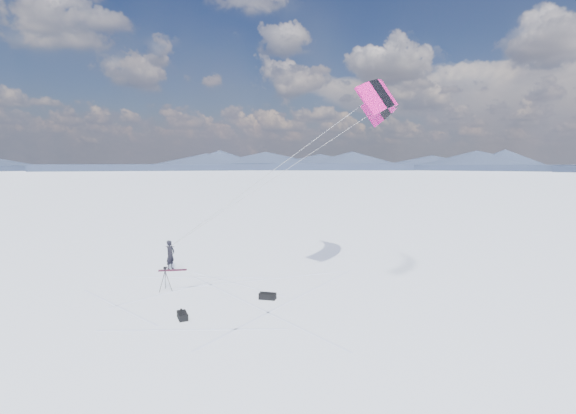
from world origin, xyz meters
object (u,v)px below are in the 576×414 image
at_px(snowboard, 173,270).
at_px(gear_bag_a, 268,296).
at_px(snowkiter, 171,269).
at_px(gear_bag_b, 182,315).
at_px(tripod, 165,275).

xyz_separation_m(snowboard, gear_bag_a, (7.25, -2.32, 0.13)).
xyz_separation_m(snowkiter, gear_bag_a, (7.53, -2.50, 0.15)).
height_order(snowkiter, gear_bag_a, snowkiter).
distance_m(snowboard, gear_bag_a, 7.62).
height_order(snowkiter, snowboard, snowkiter).
xyz_separation_m(gear_bag_a, gear_bag_b, (-2.05, -3.51, -0.01)).
distance_m(snowkiter, gear_bag_a, 7.94).
height_order(snowboard, gear_bag_b, gear_bag_b).
height_order(tripod, gear_bag_a, tripod).
distance_m(snowkiter, gear_bag_b, 8.14).
bearing_deg(tripod, snowkiter, 114.16).
bearing_deg(gear_bag_b, tripod, -178.12).
relative_size(snowboard, tripod, 1.33).
bearing_deg(snowboard, tripod, -86.72).
bearing_deg(gear_bag_a, gear_bag_b, -130.67).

